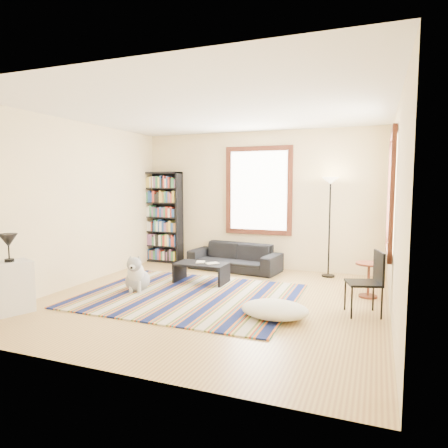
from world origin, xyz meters
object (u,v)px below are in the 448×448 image
(sofa, at_px, (235,257))
(folding_chair, at_px, (363,283))
(floor_lamp, at_px, (329,228))
(bookshelf, at_px, (162,217))
(dog, at_px, (138,273))
(coffee_table, at_px, (201,273))
(white_cabinet, at_px, (11,287))
(side_table, at_px, (368,280))
(floor_cushion, at_px, (275,310))

(sofa, height_order, folding_chair, folding_chair)
(sofa, height_order, floor_lamp, floor_lamp)
(bookshelf, distance_m, dog, 2.58)
(bookshelf, bearing_deg, coffee_table, -42.35)
(coffee_table, bearing_deg, folding_chair, -15.92)
(sofa, relative_size, white_cabinet, 2.63)
(coffee_table, distance_m, side_table, 2.76)
(bookshelf, xyz_separation_m, floor_cushion, (3.26, -2.80, -0.89))
(folding_chair, distance_m, dog, 3.47)
(coffee_table, relative_size, folding_chair, 1.05)
(floor_lamp, height_order, folding_chair, floor_lamp)
(floor_cushion, relative_size, dog, 1.51)
(sofa, relative_size, bookshelf, 0.92)
(side_table, distance_m, white_cabinet, 5.16)
(folding_chair, bearing_deg, white_cabinet, -177.31)
(coffee_table, distance_m, floor_lamp, 2.52)
(floor_lamp, xyz_separation_m, folding_chair, (0.68, -2.08, -0.50))
(coffee_table, distance_m, folding_chair, 2.83)
(floor_cushion, bearing_deg, floor_lamp, 81.74)
(dog, bearing_deg, floor_cushion, -30.20)
(floor_cushion, distance_m, dog, 2.45)
(floor_lamp, relative_size, white_cabinet, 2.66)
(white_cabinet, xyz_separation_m, dog, (0.99, 1.55, -0.06))
(coffee_table, height_order, floor_cushion, coffee_table)
(bookshelf, distance_m, white_cabinet, 3.93)
(coffee_table, relative_size, floor_cushion, 1.01)
(sofa, xyz_separation_m, coffee_table, (-0.19, -1.21, -0.09))
(floor_cushion, bearing_deg, side_table, 52.42)
(side_table, bearing_deg, coffee_table, -177.36)
(coffee_table, height_order, floor_lamp, floor_lamp)
(side_table, height_order, folding_chair, folding_chair)
(floor_lamp, xyz_separation_m, side_table, (0.73, -1.18, -0.66))
(floor_lamp, xyz_separation_m, dog, (-2.78, -2.15, -0.64))
(sofa, height_order, coffee_table, sofa)
(sofa, distance_m, floor_cushion, 2.92)
(floor_lamp, height_order, side_table, floor_lamp)
(floor_cushion, height_order, white_cabinet, white_cabinet)
(white_cabinet, bearing_deg, coffee_table, 76.84)
(sofa, distance_m, folding_chair, 3.21)
(white_cabinet, bearing_deg, sofa, 84.70)
(sofa, height_order, side_table, side_table)
(bookshelf, relative_size, white_cabinet, 2.86)
(floor_cushion, xyz_separation_m, folding_chair, (1.06, 0.55, 0.32))
(bookshelf, distance_m, coffee_table, 2.34)
(coffee_table, relative_size, white_cabinet, 1.29)
(bookshelf, distance_m, floor_cushion, 4.39)
(floor_cushion, distance_m, folding_chair, 1.24)
(folding_chair, bearing_deg, floor_cushion, -170.06)
(floor_cushion, xyz_separation_m, white_cabinet, (-3.39, -1.07, 0.24))
(coffee_table, bearing_deg, floor_lamp, 32.85)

